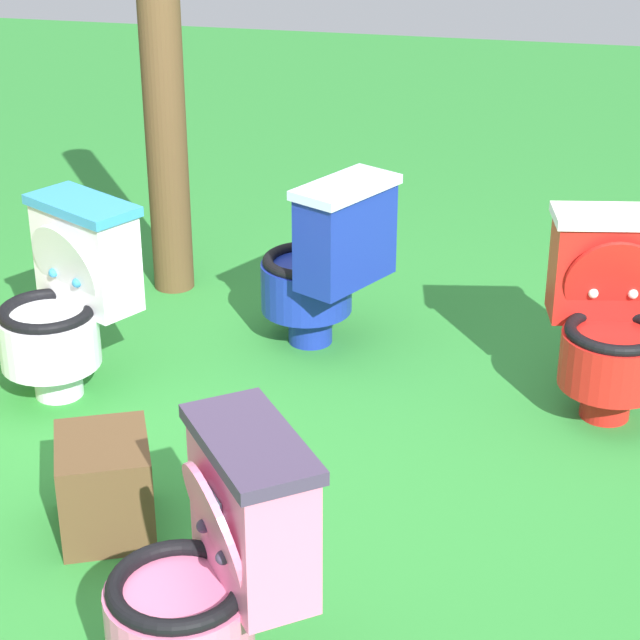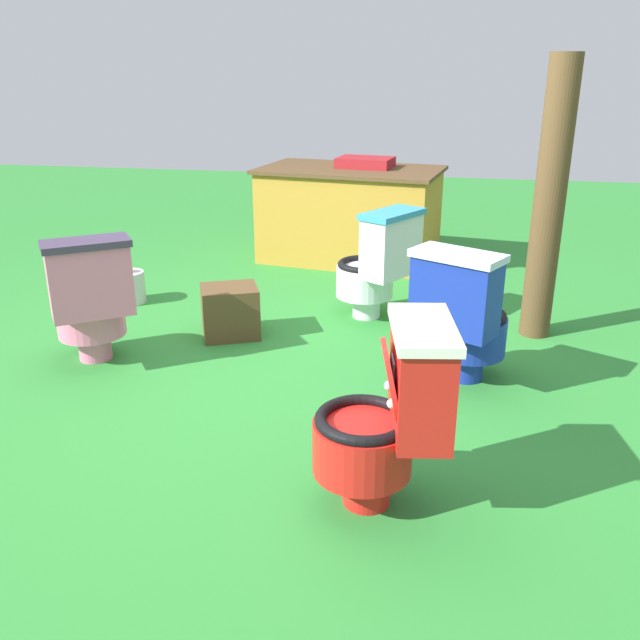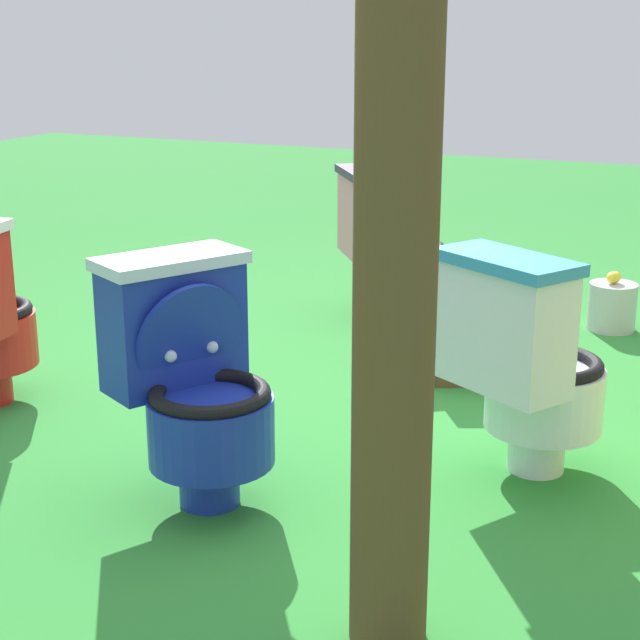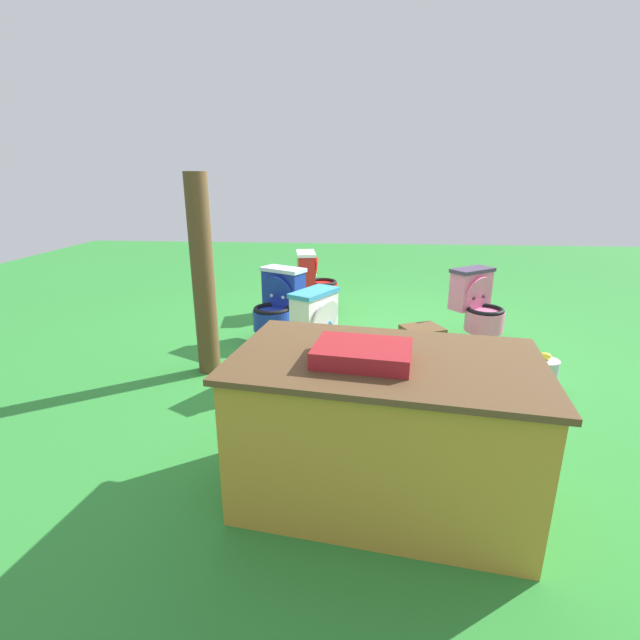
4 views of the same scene
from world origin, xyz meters
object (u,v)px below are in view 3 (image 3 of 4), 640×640
at_px(toilet_blue, 193,378).
at_px(lemon_bucket, 612,305).
at_px(toilet_pink, 389,244).
at_px(small_crate, 459,337).
at_px(wooden_post, 395,302).
at_px(toilet_white, 526,363).

bearing_deg(toilet_blue, lemon_bucket, -172.94).
relative_size(toilet_pink, small_crate, 2.18).
xyz_separation_m(toilet_blue, wooden_post, (0.46, 0.79, 0.44)).
bearing_deg(toilet_pink, lemon_bucket, 69.94).
relative_size(toilet_blue, wooden_post, 0.45).
relative_size(toilet_white, lemon_bucket, 2.63).
xyz_separation_m(toilet_blue, toilet_pink, (-1.97, -0.13, 0.00)).
relative_size(toilet_blue, small_crate, 2.18).
bearing_deg(wooden_post, toilet_blue, -120.01).
bearing_deg(wooden_post, lemon_bucket, 178.37).
bearing_deg(small_crate, toilet_white, 28.66).
distance_m(toilet_blue, toilet_white, 1.01).
bearing_deg(toilet_blue, toilet_pink, -148.15).
height_order(toilet_white, wooden_post, wooden_post).
relative_size(toilet_blue, toilet_pink, 1.00).
relative_size(toilet_blue, toilet_white, 1.00).
bearing_deg(lemon_bucket, toilet_blue, -21.00).
bearing_deg(toilet_blue, toilet_white, 150.05).
bearing_deg(small_crate, lemon_bucket, 152.43).
bearing_deg(toilet_pink, small_crate, 5.46).
xyz_separation_m(toilet_pink, lemon_bucket, (-0.29, 1.00, -0.26)).
xyz_separation_m(toilet_pink, toilet_white, (1.44, 0.99, 0.00)).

